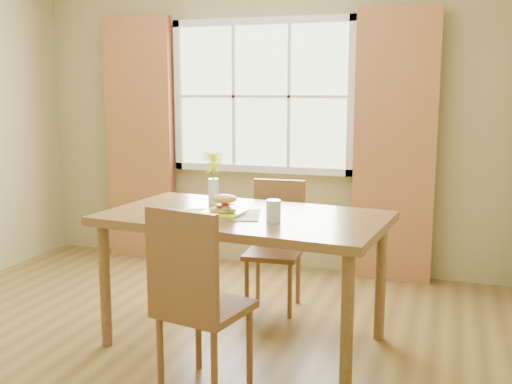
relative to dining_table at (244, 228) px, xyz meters
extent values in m
cube|color=brown|center=(-0.41, -0.23, -0.74)|extent=(4.20, 3.80, 0.02)
cube|color=tan|center=(-0.41, 1.68, 0.62)|extent=(4.20, 0.02, 2.70)
cube|color=beige|center=(-0.41, 1.65, 0.77)|extent=(1.50, 0.02, 1.20)
cube|color=white|center=(-0.41, 1.62, 1.40)|extent=(1.62, 0.04, 0.06)
cube|color=white|center=(-0.41, 1.62, 0.14)|extent=(1.62, 0.04, 0.06)
cube|color=white|center=(-1.19, 1.62, 0.77)|extent=(0.06, 0.04, 1.32)
cube|color=white|center=(0.37, 1.62, 0.77)|extent=(0.06, 0.04, 1.32)
cube|color=white|center=(-0.41, 1.63, 0.77)|extent=(1.50, 0.03, 0.02)
cube|color=maroon|center=(-1.56, 1.55, 0.37)|extent=(0.65, 0.08, 2.20)
cube|color=maroon|center=(0.74, 1.55, 0.37)|extent=(0.65, 0.08, 2.20)
cube|color=brown|center=(0.00, 0.00, 0.06)|extent=(1.77, 1.11, 0.05)
cylinder|color=brown|center=(-0.79, -0.31, -0.35)|extent=(0.07, 0.07, 0.77)
cylinder|color=brown|center=(0.71, -0.46, -0.35)|extent=(0.07, 0.07, 0.77)
cylinder|color=brown|center=(-0.71, 0.46, -0.35)|extent=(0.07, 0.07, 0.77)
cylinder|color=brown|center=(0.79, 0.31, -0.35)|extent=(0.07, 0.07, 0.77)
cube|color=brown|center=(0.00, -0.62, -0.29)|extent=(0.49, 0.49, 0.04)
cube|color=brown|center=(-0.04, -0.80, 0.00)|extent=(0.41, 0.12, 0.53)
cylinder|color=brown|center=(-0.20, -0.75, -0.52)|extent=(0.04, 0.04, 0.42)
cylinder|color=brown|center=(0.13, -0.82, -0.52)|extent=(0.04, 0.04, 0.42)
cylinder|color=brown|center=(-0.13, -0.42, -0.52)|extent=(0.04, 0.04, 0.42)
cylinder|color=brown|center=(0.20, -0.49, -0.52)|extent=(0.04, 0.04, 0.42)
cube|color=brown|center=(0.00, 0.62, -0.33)|extent=(0.40, 0.40, 0.04)
cube|color=brown|center=(-0.01, 0.79, -0.07)|extent=(0.38, 0.05, 0.49)
cylinder|color=brown|center=(-0.14, 0.46, -0.54)|extent=(0.03, 0.03, 0.39)
cylinder|color=brown|center=(0.16, 0.48, -0.54)|extent=(0.03, 0.03, 0.39)
cylinder|color=brown|center=(-0.16, 0.76, -0.54)|extent=(0.03, 0.03, 0.39)
cylinder|color=brown|center=(0.14, 0.78, -0.54)|extent=(0.03, 0.03, 0.39)
cube|color=beige|center=(-0.12, -0.08, 0.09)|extent=(0.52, 0.44, 0.01)
cube|color=#BBDF37|center=(-0.11, -0.10, 0.10)|extent=(0.26, 0.26, 0.01)
ellipsoid|color=#F5BC53|center=(-0.09, -0.12, 0.12)|extent=(0.18, 0.14, 0.04)
ellipsoid|color=#4C8C2D|center=(-0.05, -0.14, 0.14)|extent=(0.09, 0.06, 0.01)
cylinder|color=red|center=(-0.09, -0.12, 0.16)|extent=(0.08, 0.08, 0.01)
cylinder|color=red|center=(-0.07, -0.11, 0.16)|extent=(0.08, 0.08, 0.01)
ellipsoid|color=#F5BC53|center=(-0.09, -0.12, 0.19)|extent=(0.18, 0.14, 0.05)
cylinder|color=silver|center=(0.23, -0.15, 0.15)|extent=(0.08, 0.08, 0.13)
cylinder|color=silver|center=(0.23, -0.15, 0.14)|extent=(0.07, 0.07, 0.11)
cylinder|color=silver|center=(-0.30, 0.23, 0.17)|extent=(0.07, 0.07, 0.17)
cylinder|color=silver|center=(-0.30, 0.23, 0.13)|extent=(0.06, 0.06, 0.08)
cylinder|color=#3D7028|center=(-0.30, 0.23, 0.24)|extent=(0.01, 0.01, 0.32)
cylinder|color=#3D7028|center=(-0.29, 0.23, 0.22)|extent=(0.01, 0.01, 0.26)
cylinder|color=#3D7028|center=(-0.31, 0.24, 0.20)|extent=(0.01, 0.01, 0.22)
cylinder|color=#3D7028|center=(-0.29, 0.24, 0.23)|extent=(0.01, 0.01, 0.29)
camera|label=1|loc=(1.17, -3.34, 0.83)|focal=42.00mm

